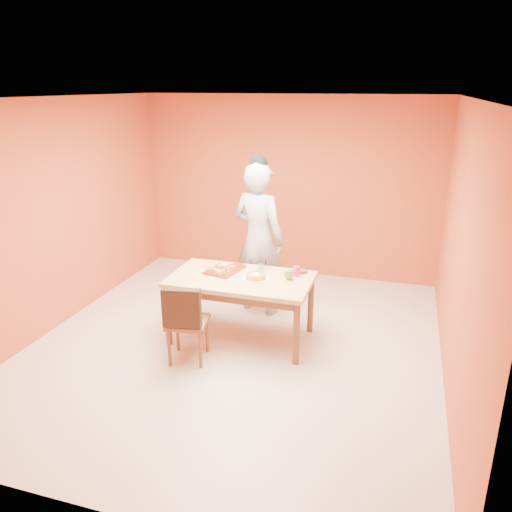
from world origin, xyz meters
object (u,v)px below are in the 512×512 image
(dining_chair, at_px, (187,321))
(dining_table, at_px, (241,285))
(person, at_px, (259,239))
(egg_ornament, at_px, (289,274))
(magenta_glass, at_px, (296,271))
(sponge_cake, at_px, (255,276))
(checker_tin, at_px, (303,271))
(pastry_platter, at_px, (222,271))
(red_dinner_plate, at_px, (237,266))

(dining_chair, bearing_deg, dining_table, 48.48)
(dining_chair, relative_size, person, 0.46)
(egg_ornament, height_order, magenta_glass, egg_ornament)
(sponge_cake, bearing_deg, egg_ornament, 16.00)
(checker_tin, bearing_deg, pastry_platter, -163.80)
(dining_chair, relative_size, magenta_glass, 8.20)
(dining_table, xyz_separation_m, red_dinner_plate, (-0.15, 0.31, 0.10))
(dining_chair, relative_size, sponge_cake, 4.08)
(red_dinner_plate, bearing_deg, magenta_glass, -6.05)
(pastry_platter, distance_m, magenta_glass, 0.87)
(pastry_platter, distance_m, sponge_cake, 0.45)
(sponge_cake, height_order, egg_ornament, egg_ornament)
(pastry_platter, xyz_separation_m, magenta_glass, (0.85, 0.14, 0.05))
(person, height_order, pastry_platter, person)
(person, xyz_separation_m, pastry_platter, (-0.24, -0.70, -0.21))
(egg_ornament, bearing_deg, sponge_cake, -155.56)
(dining_chair, height_order, person, person)
(egg_ornament, bearing_deg, dining_chair, -133.19)
(dining_table, bearing_deg, red_dinner_plate, 116.16)
(dining_chair, distance_m, red_dinner_plate, 1.03)
(egg_ornament, bearing_deg, pastry_platter, -171.17)
(pastry_platter, height_order, red_dinner_plate, pastry_platter)
(red_dinner_plate, xyz_separation_m, checker_tin, (0.79, 0.04, 0.01))
(dining_chair, relative_size, pastry_platter, 2.75)
(dining_table, relative_size, magenta_glass, 14.59)
(dining_chair, distance_m, magenta_glass, 1.36)
(person, relative_size, sponge_cake, 8.85)
(pastry_platter, height_order, egg_ornament, egg_ornament)
(egg_ornament, xyz_separation_m, checker_tin, (0.10, 0.26, -0.05))
(pastry_platter, bearing_deg, dining_chair, -99.82)
(sponge_cake, xyz_separation_m, checker_tin, (0.46, 0.36, -0.02))
(dining_chair, bearing_deg, sponge_cake, 37.87)
(red_dinner_plate, bearing_deg, egg_ornament, -17.45)
(sponge_cake, relative_size, egg_ornament, 1.61)
(dining_chair, xyz_separation_m, egg_ornament, (0.93, 0.73, 0.36))
(dining_chair, height_order, red_dinner_plate, dining_chair)
(magenta_glass, distance_m, checker_tin, 0.13)
(person, bearing_deg, dining_chair, 92.45)
(magenta_glass, bearing_deg, dining_table, -158.47)
(red_dinner_plate, bearing_deg, checker_tin, 2.83)
(sponge_cake, xyz_separation_m, magenta_glass, (0.41, 0.24, 0.02))
(red_dinner_plate, height_order, checker_tin, checker_tin)
(egg_ornament, bearing_deg, red_dinner_plate, 170.99)
(dining_table, bearing_deg, pastry_platter, 161.44)
(dining_chair, relative_size, checker_tin, 8.11)
(sponge_cake, bearing_deg, person, 104.14)
(red_dinner_plate, bearing_deg, sponge_cake, -44.21)
(person, height_order, checker_tin, person)
(red_dinner_plate, bearing_deg, pastry_platter, -116.41)
(red_dinner_plate, relative_size, magenta_glass, 2.01)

